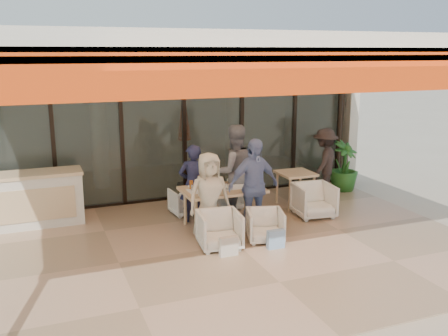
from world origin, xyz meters
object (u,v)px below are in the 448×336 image
object	(u,v)px
chair_far_right	(225,195)
side_chair	(314,199)
diner_grey	(234,172)
chair_near_left	(220,228)
diner_navy	(193,184)
diner_periwinkle	(253,186)
chair_near_right	(265,224)
potted_palm	(344,166)
host_counter	(32,199)
chair_far_left	(186,200)
side_table	(296,177)
diner_cream	(209,196)
dining_table	(222,191)
standing_woman	(324,162)

from	to	relation	value
chair_far_right	side_chair	world-z (taller)	side_chair
diner_grey	side_chair	xyz separation A→B (m)	(1.46, -0.58, -0.55)
chair_far_right	chair_near_left	world-z (taller)	chair_near_left
diner_grey	diner_navy	bearing A→B (deg)	2.66
chair_far_right	diner_periwinkle	size ratio (longest dim) A/B	0.37
chair_near_right	potted_palm	distance (m)	3.83
side_chair	potted_palm	distance (m)	2.17
host_counter	chair_far_left	size ratio (longest dim) A/B	3.15
host_counter	side_chair	xyz separation A→B (m)	(5.17, -1.44, -0.16)
chair_near_left	side_table	distance (m)	2.80
chair_near_right	diner_cream	xyz separation A→B (m)	(-0.84, 0.50, 0.46)
potted_palm	side_table	bearing A→B (deg)	-158.81
side_table	side_chair	bearing A→B (deg)	-90.00
chair_far_left	diner_cream	xyz separation A→B (m)	(0.00, -1.40, 0.47)
host_counter	diner_periwinkle	xyz separation A→B (m)	(3.70, -1.76, 0.33)
side_table	side_chair	distance (m)	0.80
dining_table	potted_palm	bearing A→B (deg)	19.41
chair_near_left	standing_woman	xyz separation A→B (m)	(3.29, 2.02, 0.43)
standing_woman	dining_table	bearing A→B (deg)	-19.17
chair_far_right	diner_navy	distance (m)	1.07
side_table	standing_woman	world-z (taller)	standing_woman
chair_near_left	diner_cream	world-z (taller)	diner_cream
diner_grey	diner_cream	world-z (taller)	diner_grey
diner_periwinkle	potted_palm	bearing A→B (deg)	20.86
chair_near_right	side_table	distance (m)	2.17
dining_table	chair_near_right	xyz separation A→B (m)	(0.43, -0.96, -0.38)
chair_far_right	standing_woman	world-z (taller)	standing_woman
host_counter	potted_palm	size ratio (longest dim) A/B	1.57
potted_palm	diner_periwinkle	bearing A→B (deg)	-151.30
diner_periwinkle	side_chair	bearing A→B (deg)	4.30
diner_navy	diner_grey	distance (m)	0.86
host_counter	chair_near_left	bearing A→B (deg)	-38.28
dining_table	chair_far_right	bearing A→B (deg)	65.59
chair_near_right	standing_woman	bearing A→B (deg)	55.75
side_table	standing_woman	xyz separation A→B (m)	(0.99, 0.45, 0.14)
chair_near_right	diner_navy	distance (m)	1.69
chair_far_right	side_table	xyz separation A→B (m)	(1.46, -0.33, 0.32)
diner_navy	diner_cream	xyz separation A→B (m)	(0.00, -0.90, 0.01)
standing_woman	diner_periwinkle	bearing A→B (deg)	-7.64
host_counter	diner_periwinkle	size ratio (longest dim) A/B	1.07
chair_near_right	standing_woman	distance (m)	3.21
chair_near_left	diner_periwinkle	size ratio (longest dim) A/B	0.40
dining_table	chair_near_right	distance (m)	1.11
diner_navy	side_chair	xyz separation A→B (m)	(2.30, -0.58, -0.39)
dining_table	standing_woman	xyz separation A→B (m)	(2.88, 1.06, 0.09)
diner_cream	chair_near_left	bearing A→B (deg)	-90.05
diner_navy	diner_grey	bearing A→B (deg)	-178.39
standing_woman	host_counter	bearing A→B (deg)	-41.64
diner_grey	diner_cream	xyz separation A→B (m)	(-0.84, -0.90, -0.16)
host_counter	diner_periwinkle	bearing A→B (deg)	-25.41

